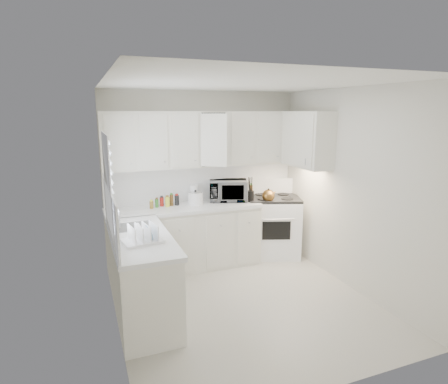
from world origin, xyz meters
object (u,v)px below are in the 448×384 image
tea_kettle (268,195)px  stove (273,218)px  rice_cooker (196,197)px  dish_rack (142,232)px  utensil_crock (250,189)px  microwave (228,188)px

tea_kettle → stove: bearing=43.1°
rice_cooker → tea_kettle: bearing=-14.3°
stove → tea_kettle: bearing=-119.1°
stove → dish_rack: size_ratio=3.10×
utensil_crock → rice_cooker: bearing=171.3°
rice_cooker → stove: bearing=-5.7°
tea_kettle → dish_rack: dish_rack is taller
microwave → rice_cooker: size_ratio=2.64×
stove → utensil_crock: size_ratio=3.17×
stove → rice_cooker: 1.35m
stove → dish_rack: bearing=-130.5°
tea_kettle → utensil_crock: utensil_crock is taller
microwave → dish_rack: (-1.54, -1.43, -0.08)m
stove → rice_cooker: stove is taller
utensil_crock → dish_rack: utensil_crock is taller
tea_kettle → microwave: size_ratio=0.42×
utensil_crock → dish_rack: size_ratio=0.98×
microwave → tea_kettle: bearing=-6.9°
microwave → utensil_crock: 0.34m
microwave → utensil_crock: (0.29, -0.17, 0.00)m
microwave → dish_rack: 2.11m
dish_rack → microwave: bearing=33.5°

